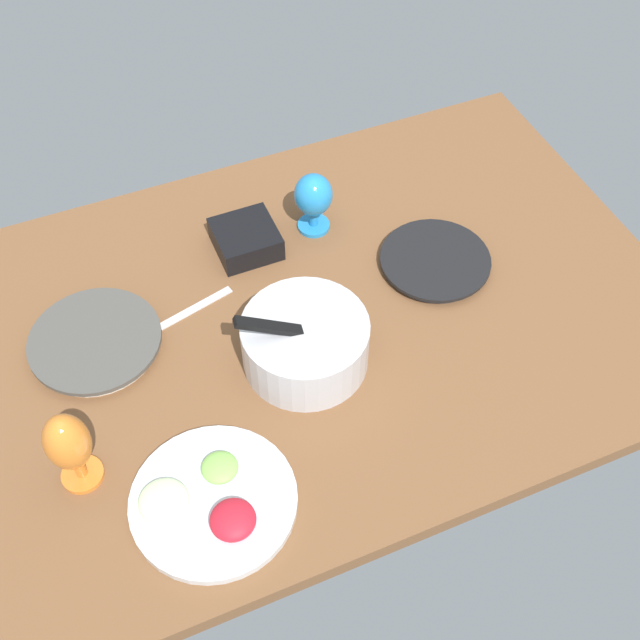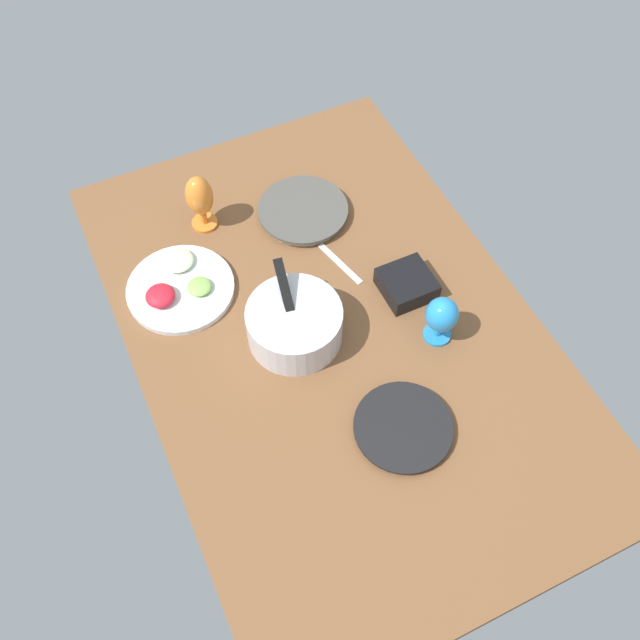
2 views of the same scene
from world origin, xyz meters
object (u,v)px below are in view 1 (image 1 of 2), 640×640
object	(u,v)px
hurricane_glass_orange	(69,445)
hurricane_glass_blue	(313,197)
dinner_plate_left	(435,261)
mixing_bowl	(305,342)
fruit_platter	(212,501)
square_bowl_black	(246,238)
dinner_plate_right	(96,342)

from	to	relation	value
hurricane_glass_orange	hurricane_glass_blue	bearing A→B (deg)	-146.03
dinner_plate_left	hurricane_glass_orange	distance (cm)	86.56
mixing_bowl	fruit_platter	distance (cm)	35.95
hurricane_glass_orange	square_bowl_black	bearing A→B (deg)	-137.81
mixing_bowl	square_bowl_black	size ratio (longest dim) A/B	1.94
fruit_platter	mixing_bowl	bearing A→B (deg)	-139.91
dinner_plate_left	fruit_platter	bearing A→B (deg)	29.41
mixing_bowl	hurricane_glass_blue	size ratio (longest dim) A/B	1.74
square_bowl_black	mixing_bowl	bearing A→B (deg)	90.80
dinner_plate_right	hurricane_glass_orange	bearing A→B (deg)	72.05
mixing_bowl	square_bowl_black	xyz separation A→B (cm)	(0.47, -33.96, -2.79)
dinner_plate_left	dinner_plate_right	xyz separation A→B (cm)	(74.28, -6.82, 0.33)
dinner_plate_left	hurricane_glass_blue	xyz separation A→B (cm)	(20.16, -21.42, 8.10)
dinner_plate_right	fruit_platter	bearing A→B (deg)	104.23
dinner_plate_right	square_bowl_black	world-z (taller)	square_bowl_black
square_bowl_black	dinner_plate_right	bearing A→B (deg)	20.86
fruit_platter	hurricane_glass_blue	xyz separation A→B (cm)	(-43.32, -57.20, 7.82)
dinner_plate_left	fruit_platter	size ratio (longest dim) A/B	0.82
mixing_bowl	hurricane_glass_orange	world-z (taller)	hurricane_glass_orange
fruit_platter	square_bowl_black	bearing A→B (deg)	-115.22
dinner_plate_left	hurricane_glass_orange	bearing A→B (deg)	14.24
dinner_plate_right	hurricane_glass_orange	world-z (taller)	hurricane_glass_orange
mixing_bowl	hurricane_glass_orange	distance (cm)	48.16
mixing_bowl	hurricane_glass_orange	bearing A→B (deg)	10.03
hurricane_glass_blue	dinner_plate_right	bearing A→B (deg)	15.10
mixing_bowl	hurricane_glass_blue	xyz separation A→B (cm)	(-16.03, -34.23, 3.25)
dinner_plate_left	square_bowl_black	distance (cm)	42.38
dinner_plate_left	hurricane_glass_orange	world-z (taller)	hurricane_glass_orange
dinner_plate_right	fruit_platter	xyz separation A→B (cm)	(-10.80, 42.59, -0.05)
mixing_bowl	hurricane_glass_blue	distance (cm)	37.94
mixing_bowl	dinner_plate_left	bearing A→B (deg)	-160.50
dinner_plate_left	hurricane_glass_blue	world-z (taller)	hurricane_glass_blue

